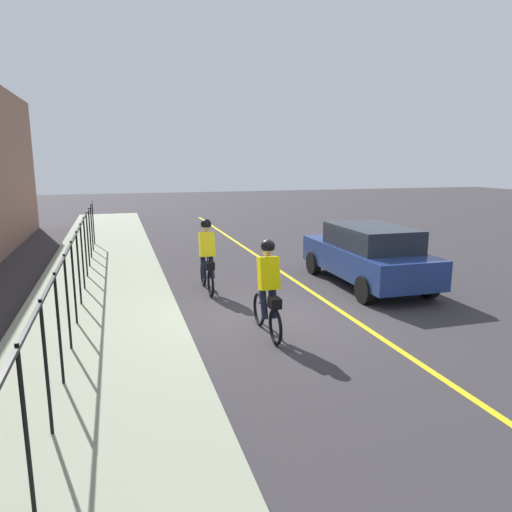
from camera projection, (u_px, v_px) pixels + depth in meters
name	position (u px, v px, depth m)	size (l,w,h in m)	color
ground_plane	(271.00, 318.00, 9.83)	(80.00, 80.00, 0.00)	#322F33
lane_line_centre	(340.00, 311.00, 10.28)	(36.00, 0.12, 0.01)	yellow
sidewalk	(99.00, 331.00, 8.87)	(40.00, 3.20, 0.15)	gray
iron_fence	(75.00, 259.00, 9.46)	(16.94, 0.04, 1.60)	black
cyclist_lead	(207.00, 256.00, 11.60)	(1.71, 0.36, 1.83)	black
cyclist_follow	(268.00, 288.00, 8.66)	(1.71, 0.36, 1.83)	black
patrol_sedan	(368.00, 254.00, 12.26)	(4.41, 1.94, 1.58)	navy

